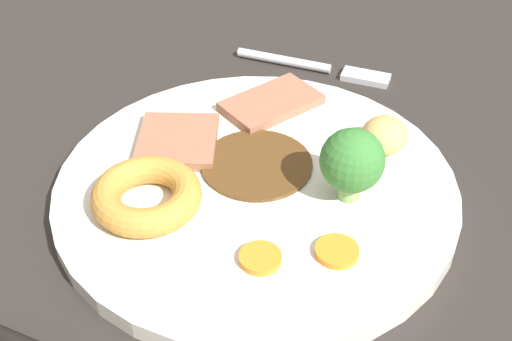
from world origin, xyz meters
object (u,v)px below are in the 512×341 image
Objects in this scene: meat_slice_main at (179,138)px; broccoli_floret at (352,162)px; carrot_coin_front at (260,258)px; carrot_coin_back at (337,251)px; dinner_plate at (256,188)px; meat_slice_under at (271,103)px; fork at (317,67)px; yorkshire_pudding at (147,195)px; roast_potato_left at (384,135)px.

meat_slice_main is 14.62cm from broccoli_floret.
carrot_coin_front is 5.06cm from carrot_coin_back.
carrot_coin_front is at bearing -27.08° from broccoli_floret.
carrot_coin_front is at bearing 20.19° from dinner_plate.
carrot_coin_front is (7.54, 2.77, 0.96)cm from dinner_plate.
meat_slice_main is at bearing -118.70° from carrot_coin_back.
meat_slice_under reaches higher than fork.
broccoli_floret is at bearing 81.28° from meat_slice_main.
dinner_plate is 5.34× the size of broccoli_floret.
yorkshire_pudding is (14.83, -4.57, 0.64)cm from meat_slice_under.
roast_potato_left is at bearing 128.84° from yorkshire_pudding.
roast_potato_left is (-6.79, 8.28, 2.09)cm from dinner_plate.
carrot_coin_front is at bearing 14.92° from meat_slice_under.
broccoli_floret reaches higher than fork.
dinner_plate is 7.63× the size of roast_potato_left.
yorkshire_pudding is 14.53cm from broccoli_floret.
meat_slice_main is 18.15cm from fork.
carrot_coin_back is 25.77cm from fork.
dinner_plate is at bearing -86.21° from broccoli_floret.
broccoli_floret is (-8.00, 4.09, 2.94)cm from carrot_coin_front.
carrot_coin_front is at bearing -64.93° from carrot_coin_back.
dinner_plate is 7.91cm from broccoli_floret.
meat_slice_main is 2.41× the size of carrot_coin_front.
meat_slice_main is (-2.63, -7.32, 1.10)cm from dinner_plate.
meat_slice_main is at bearing -110.96° from fork.
yorkshire_pudding is 18.86cm from roast_potato_left.
meat_slice_under is 13.07cm from broccoli_floret.
meat_slice_under is at bearing 142.61° from meat_slice_main.
carrot_coin_back is (8.03, 14.67, -0.16)cm from meat_slice_main.
yorkshire_pudding reaches higher than fork.
roast_potato_left is at bearing -53.52° from fork.
meat_slice_under is 15.54cm from yorkshire_pudding.
roast_potato_left is at bearing 175.68° from carrot_coin_back.
fork is (-19.23, -0.11, -0.31)cm from dinner_plate.
yorkshire_pudding is 0.51× the size of fork.
carrot_coin_back is 0.52× the size of broccoli_floret.
dinner_plate is 8.10cm from carrot_coin_front.
carrot_coin_back is (-2.14, 4.58, -0.02)cm from carrot_coin_front.
yorkshire_pudding reaches higher than meat_slice_main.
dinner_plate is at bearing -159.81° from carrot_coin_front.
carrot_coin_back is at bearing 88.50° from yorkshire_pudding.
roast_potato_left reaches higher than yorkshire_pudding.
broccoli_floret is (9.34, 8.71, 2.80)cm from meat_slice_under.
carrot_coin_back is 6.58cm from broccoli_floret.
carrot_coin_back is 0.19× the size of fork.
meat_slice_main is 14.33cm from carrot_coin_front.
fork is at bearing -159.61° from broccoli_floret.
yorkshire_pudding is (7.67, 0.90, 0.64)cm from meat_slice_main.
carrot_coin_back is (5.40, 7.36, 0.94)cm from dinner_plate.
fork is at bearing -163.13° from carrot_coin_back.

